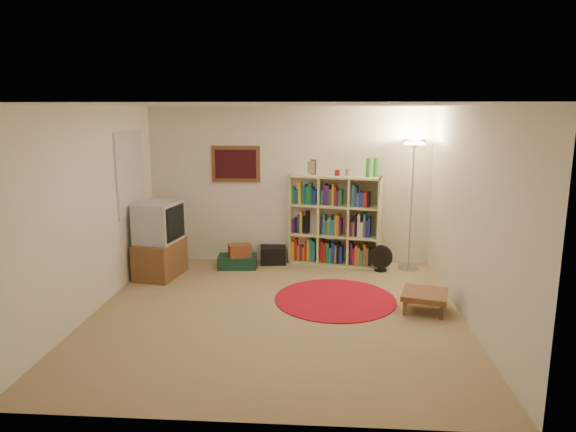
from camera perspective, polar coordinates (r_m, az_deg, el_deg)
name	(u,v)px	position (r m, az deg, el deg)	size (l,w,h in m)	color
room	(272,212)	(6.08, -1.81, 0.45)	(4.54, 4.54, 2.54)	#988059
bookshelf	(334,222)	(8.24, 5.11, -0.62)	(1.49, 0.70, 1.72)	#C7CC88
floor_lamp	(413,162)	(7.99, 13.77, 5.84)	(0.40, 0.40, 2.02)	silver
floor_fan	(381,258)	(8.06, 10.27, -4.63)	(0.37, 0.22, 0.41)	black
tv_stand	(160,241)	(7.84, -14.08, -2.70)	(0.66, 0.85, 1.13)	brown
dvd_box	(161,275)	(7.89, -13.92, -6.33)	(0.35, 0.31, 0.10)	#B9B9BE
suitcase	(237,261)	(8.19, -5.64, -5.04)	(0.63, 0.43, 0.19)	#133628
wicker_basket	(240,250)	(8.09, -5.38, -3.82)	(0.40, 0.34, 0.19)	brown
duffel_bag	(273,255)	(8.36, -1.68, -4.32)	(0.44, 0.38, 0.28)	black
paper_towel	(295,253)	(8.47, 0.79, -4.12)	(0.14, 0.14, 0.28)	white
red_rug	(335,299)	(6.86, 5.26, -9.18)	(1.60, 1.60, 0.01)	maroon
side_table	(425,295)	(6.62, 14.96, -8.50)	(0.66, 0.66, 0.25)	#58331E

